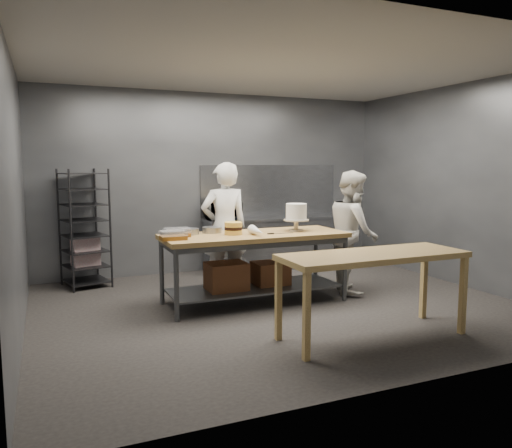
{
  "coord_description": "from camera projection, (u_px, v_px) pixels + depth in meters",
  "views": [
    {
      "loc": [
        -2.73,
        -5.63,
        1.82
      ],
      "look_at": [
        -0.24,
        0.23,
        1.05
      ],
      "focal_mm": 35.0,
      "sensor_mm": 36.0,
      "label": 1
    }
  ],
  "objects": [
    {
      "name": "chef_behind",
      "position": [
        224.0,
        228.0,
        7.0
      ],
      "size": [
        0.68,
        0.46,
        1.84
      ],
      "primitive_type": "imported",
      "rotation": [
        0.0,
        0.0,
        3.12
      ],
      "color": "silver",
      "rests_on": "ground"
    },
    {
      "name": "layer_cake",
      "position": [
        233.0,
        228.0,
        6.37
      ],
      "size": [
        0.23,
        0.23,
        0.16
      ],
      "color": "#F7C64E",
      "rests_on": "work_table"
    },
    {
      "name": "back_wall",
      "position": [
        217.0,
        183.0,
        8.52
      ],
      "size": [
        6.0,
        0.04,
        3.0
      ],
      "primitive_type": "cube",
      "color": "#4C4F54",
      "rests_on": "ground"
    },
    {
      "name": "work_table",
      "position": [
        251.0,
        260.0,
        6.51
      ],
      "size": [
        2.4,
        0.9,
        0.92
      ],
      "color": "olive",
      "rests_on": "ground"
    },
    {
      "name": "back_counter",
      "position": [
        277.0,
        242.0,
        8.74
      ],
      "size": [
        2.6,
        0.6,
        0.9
      ],
      "color": "slate",
      "rests_on": "ground"
    },
    {
      "name": "offset_spatula",
      "position": [
        277.0,
        233.0,
        6.44
      ],
      "size": [
        0.36,
        0.02,
        0.02
      ],
      "color": "slate",
      "rests_on": "work_table"
    },
    {
      "name": "speed_rack",
      "position": [
        85.0,
        229.0,
        7.38
      ],
      "size": [
        0.73,
        0.77,
        1.75
      ],
      "color": "black",
      "rests_on": "ground"
    },
    {
      "name": "microwave",
      "position": [
        223.0,
        210.0,
        8.28
      ],
      "size": [
        0.54,
        0.37,
        0.3
      ],
      "primitive_type": "imported",
      "color": "black",
      "rests_on": "back_counter"
    },
    {
      "name": "splashback_panel",
      "position": [
        270.0,
        190.0,
        8.91
      ],
      "size": [
        2.6,
        0.02,
        0.9
      ],
      "primitive_type": "cube",
      "color": "slate",
      "rests_on": "back_counter"
    },
    {
      "name": "near_counter",
      "position": [
        373.0,
        261.0,
        5.19
      ],
      "size": [
        2.0,
        0.7,
        0.9
      ],
      "color": "olive",
      "rests_on": "ground"
    },
    {
      "name": "ground",
      "position": [
        280.0,
        306.0,
        6.42
      ],
      "size": [
        6.0,
        6.0,
        0.0
      ],
      "primitive_type": "plane",
      "color": "black",
      "rests_on": "ground"
    },
    {
      "name": "cake_pans",
      "position": [
        190.0,
        232.0,
        6.34
      ],
      "size": [
        0.84,
        0.44,
        0.07
      ],
      "color": "gray",
      "rests_on": "work_table"
    },
    {
      "name": "pastry_clamshells",
      "position": [
        175.0,
        234.0,
        6.05
      ],
      "size": [
        0.41,
        0.43,
        0.11
      ],
      "color": "#A36620",
      "rests_on": "work_table"
    },
    {
      "name": "chef_right",
      "position": [
        353.0,
        232.0,
        7.08
      ],
      "size": [
        0.93,
        1.03,
        1.73
      ],
      "primitive_type": "imported",
      "rotation": [
        0.0,
        0.0,
        1.17
      ],
      "color": "silver",
      "rests_on": "ground"
    },
    {
      "name": "frosted_cake_stand",
      "position": [
        296.0,
        213.0,
        6.69
      ],
      "size": [
        0.34,
        0.34,
        0.37
      ],
      "color": "#B7AA92",
      "rests_on": "work_table"
    },
    {
      "name": "piping_bag",
      "position": [
        257.0,
        231.0,
        6.25
      ],
      "size": [
        0.13,
        0.38,
        0.12
      ],
      "primitive_type": "cone",
      "rotation": [
        1.57,
        0.0,
        -0.03
      ],
      "color": "white",
      "rests_on": "work_table"
    }
  ]
}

